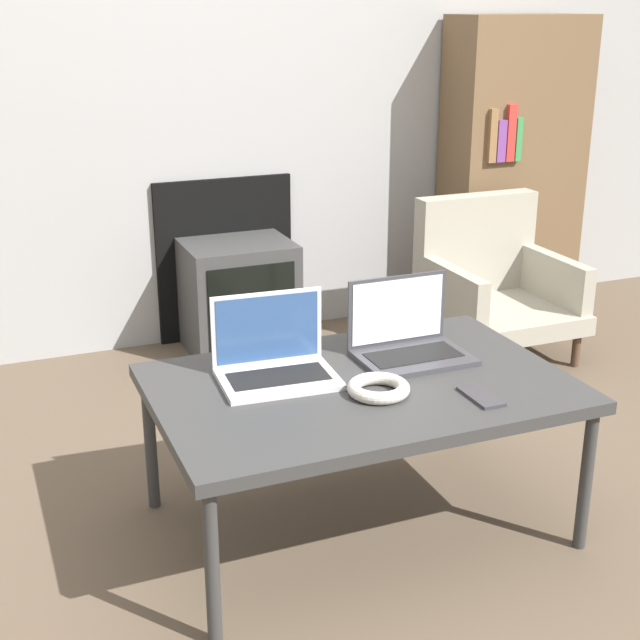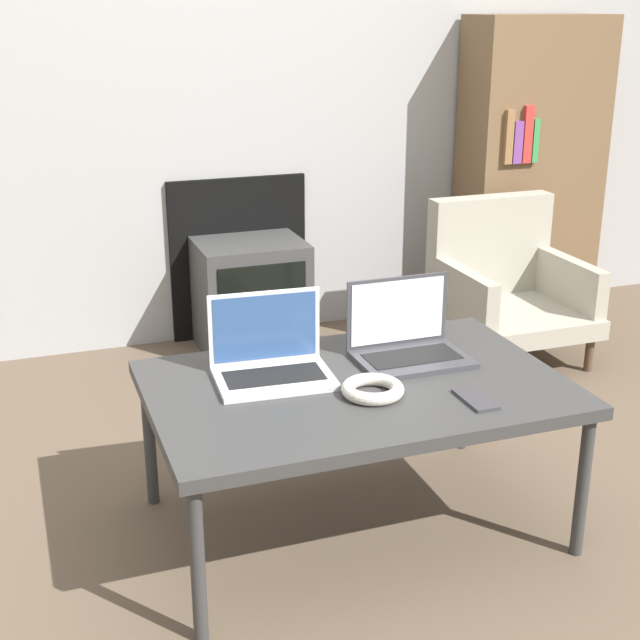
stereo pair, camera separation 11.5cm
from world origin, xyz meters
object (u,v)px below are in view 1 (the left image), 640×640
at_px(phone, 481,396).
at_px(tv, 239,297).
at_px(headphones, 378,388).
at_px(armchair, 490,280).
at_px(laptop_right, 407,340).
at_px(laptop_left, 274,360).

height_order(phone, tv, tv).
height_order(headphones, armchair, armchair).
distance_m(phone, armchair, 1.58).
bearing_deg(laptop_right, laptop_left, 179.76).
height_order(laptop_right, headphones, laptop_right).
xyz_separation_m(headphones, phone, (0.24, -0.13, -0.01)).
distance_m(tv, armchair, 1.10).
relative_size(headphones, tv, 0.35).
bearing_deg(headphones, phone, -27.21).
relative_size(laptop_left, phone, 2.34).
height_order(phone, armchair, armchair).
bearing_deg(laptop_right, armchair, 46.08).
xyz_separation_m(laptop_left, tv, (0.32, 1.37, -0.27)).
bearing_deg(phone, armchair, 56.20).
distance_m(laptop_left, armchair, 1.66).
distance_m(laptop_left, laptop_right, 0.42).
distance_m(laptop_right, headphones, 0.30).
relative_size(headphones, armchair, 0.26).
xyz_separation_m(phone, armchair, (0.88, 1.31, -0.15)).
xyz_separation_m(laptop_right, tv, (-0.10, 1.37, -0.27)).
distance_m(phone, tv, 1.73).
xyz_separation_m(headphones, armchair, (1.12, 1.18, -0.16)).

